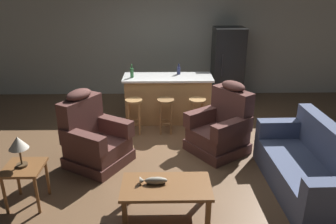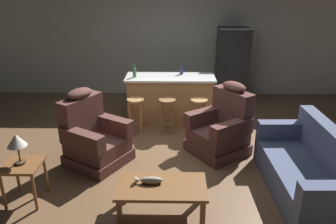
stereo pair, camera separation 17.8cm
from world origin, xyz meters
name	(u,v)px [view 2 (the right image)]	position (x,y,z in m)	size (l,w,h in m)	color
ground_plane	(169,150)	(0.00, 0.00, 0.00)	(12.00, 12.00, 0.00)	brown
back_wall	(171,43)	(0.00, 3.12, 1.30)	(12.00, 0.05, 2.60)	#B2B2A3
coffee_table	(162,189)	(-0.07, -1.68, 0.36)	(1.10, 0.60, 0.42)	brown
fish_figurine	(149,180)	(-0.23, -1.65, 0.46)	(0.34, 0.10, 0.10)	#4C3823
couch	(308,171)	(1.90, -1.21, 0.34)	(0.88, 1.92, 0.94)	#4C5675
recliner_near_lamp	(93,137)	(-1.20, -0.39, 0.42)	(1.15, 1.15, 1.20)	brown
recliner_near_island	(222,128)	(0.89, -0.01, 0.42)	(1.17, 1.17, 1.20)	brown
end_table	(23,170)	(-1.88, -1.44, 0.46)	(0.48, 0.48, 0.56)	brown
table_lamp	(17,142)	(-1.89, -1.43, 0.87)	(0.24, 0.24, 0.41)	#4C3823
kitchen_island	(170,98)	(0.00, 1.35, 0.48)	(1.80, 0.70, 0.95)	#AD7F4C
bar_stool_left	(136,109)	(-0.65, 0.72, 0.47)	(0.32, 0.32, 0.68)	#A87A47
bar_stool_middle	(167,110)	(-0.05, 0.72, 0.47)	(0.32, 0.32, 0.68)	olive
bar_stool_right	(199,110)	(0.55, 0.72, 0.47)	(0.32, 0.32, 0.68)	#A87A47
refrigerator	(232,66)	(1.44, 2.55, 0.88)	(0.70, 0.69, 1.76)	black
bottle_tall_green	(181,70)	(0.23, 1.52, 1.03)	(0.07, 0.07, 0.22)	#23284C
bottle_short_amber	(135,72)	(-0.71, 1.28, 1.05)	(0.07, 0.07, 0.27)	#2D6B38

